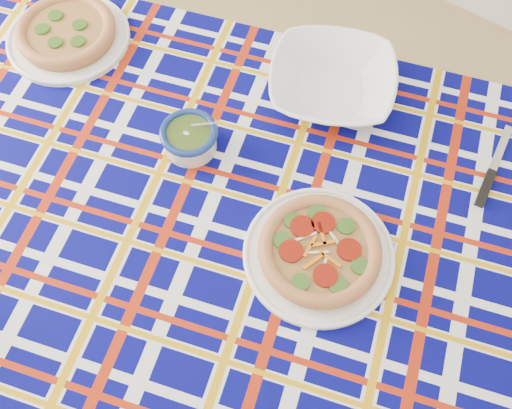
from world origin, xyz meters
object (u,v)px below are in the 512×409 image
Objects in this scene: pesto_bowl at (189,137)px; serving_bowl at (332,83)px; main_focaccia_plate at (320,250)px; dining_table at (241,231)px.

serving_bowl is (0.18, 0.34, -0.00)m from pesto_bowl.
main_focaccia_plate is 2.46× the size of pesto_bowl.
serving_bowl is at bearing 75.06° from dining_table.
dining_table is 6.45× the size of serving_bowl.
main_focaccia_plate is (0.20, 0.02, 0.12)m from dining_table.
serving_bowl reaches higher than dining_table.
main_focaccia_plate is at bearing -12.89° from dining_table.
pesto_bowl reaches higher than dining_table.
pesto_bowl is 0.44× the size of serving_bowl.
pesto_bowl is at bearing -118.46° from serving_bowl.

